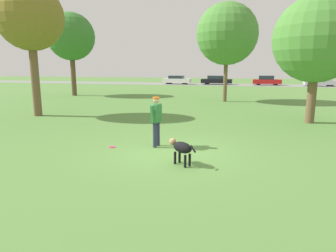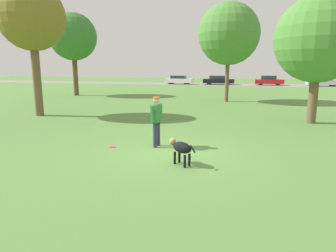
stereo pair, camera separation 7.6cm
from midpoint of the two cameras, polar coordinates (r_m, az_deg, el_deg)
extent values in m
plane|color=#56843D|center=(9.50, 0.38, -5.00)|extent=(120.00, 120.00, 0.00)
cube|color=gray|center=(45.07, 11.47, 7.72)|extent=(120.00, 6.00, 0.01)
cylinder|color=#2D334C|center=(10.17, -2.15, -1.46)|extent=(0.15, 0.15, 0.84)
cylinder|color=#2D334C|center=(9.96, -2.76, -1.74)|extent=(0.15, 0.15, 0.84)
cube|color=#2D7038|center=(9.93, -2.48, 2.44)|extent=(0.29, 0.47, 0.59)
cylinder|color=#2D7038|center=(10.15, -1.87, 2.63)|extent=(0.12, 0.22, 0.60)
cylinder|color=#2D7038|center=(9.71, -3.13, 2.23)|extent=(0.12, 0.22, 0.60)
sphere|color=tan|center=(9.87, -2.51, 4.94)|extent=(0.24, 0.24, 0.21)
cylinder|color=#D15B19|center=(9.86, -2.51, 5.37)|extent=(0.25, 0.25, 0.06)
ellipsoid|color=black|center=(8.17, 2.49, -4.10)|extent=(0.71, 0.63, 0.31)
ellipsoid|color=tan|center=(8.31, 1.64, -4.21)|extent=(0.26, 0.27, 0.17)
sphere|color=tan|center=(8.43, 0.65, -3.01)|extent=(0.28, 0.28, 0.20)
cylinder|color=black|center=(8.35, 1.09, -6.08)|extent=(0.10, 0.10, 0.34)
cylinder|color=black|center=(8.45, 1.95, -5.86)|extent=(0.10, 0.10, 0.34)
cylinder|color=black|center=(8.06, 3.02, -6.73)|extent=(0.10, 0.10, 0.34)
cylinder|color=black|center=(8.17, 3.88, -6.48)|extent=(0.10, 0.10, 0.34)
cylinder|color=black|center=(7.87, 4.52, -4.37)|extent=(0.20, 0.16, 0.19)
cylinder|color=#E52366|center=(10.23, -10.81, -3.96)|extent=(0.21, 0.21, 0.02)
torus|color=#E52366|center=(10.23, -10.81, -3.96)|extent=(0.21, 0.21, 0.02)
cylinder|color=brown|center=(29.14, -17.65, 9.19)|extent=(0.44, 0.44, 3.69)
sphere|color=#38752D|center=(29.24, -18.06, 15.90)|extent=(4.21, 4.21, 4.21)
cylinder|color=brown|center=(15.73, 25.52, 4.87)|extent=(0.42, 0.42, 2.40)
sphere|color=#4C8938|center=(15.71, 26.37, 14.60)|extent=(3.94, 3.94, 3.94)
cylinder|color=brown|center=(17.78, -24.06, 8.01)|extent=(0.43, 0.43, 3.88)
sphere|color=olive|center=(17.94, -24.93, 18.33)|extent=(3.44, 3.44, 3.44)
cylinder|color=brown|center=(23.42, 10.77, 8.65)|extent=(0.29, 0.29, 3.30)
sphere|color=#4C8938|center=(23.52, 11.08, 16.83)|extent=(4.54, 4.54, 4.54)
cube|color=white|center=(45.68, 1.70, 8.65)|extent=(4.16, 1.84, 0.62)
cube|color=#232D38|center=(45.69, 1.55, 9.31)|extent=(2.18, 1.54, 0.43)
cylinder|color=black|center=(46.12, 3.42, 8.39)|extent=(0.65, 0.22, 0.64)
cylinder|color=black|center=(44.69, 3.01, 8.30)|extent=(0.65, 0.22, 0.64)
cylinder|color=black|center=(46.72, 0.44, 8.45)|extent=(0.65, 0.22, 0.64)
cylinder|color=black|center=(45.31, -0.06, 8.36)|extent=(0.65, 0.22, 0.64)
cube|color=black|center=(45.17, 9.19, 8.46)|extent=(4.47, 1.68, 0.59)
cube|color=#232D38|center=(45.16, 9.04, 9.15)|extent=(2.33, 1.44, 0.49)
cylinder|color=black|center=(45.79, 10.95, 8.19)|extent=(0.64, 0.20, 0.64)
cylinder|color=black|center=(44.36, 10.84, 8.09)|extent=(0.64, 0.20, 0.64)
cylinder|color=black|center=(46.02, 7.58, 8.31)|extent=(0.64, 0.20, 0.64)
cylinder|color=black|center=(44.60, 7.37, 8.22)|extent=(0.64, 0.20, 0.64)
cube|color=red|center=(45.39, 18.25, 8.05)|extent=(3.91, 1.72, 0.61)
cube|color=#232D38|center=(45.36, 18.15, 8.78)|extent=(2.04, 1.46, 0.53)
cylinder|color=black|center=(46.22, 19.62, 7.75)|extent=(0.61, 0.21, 0.60)
cylinder|color=black|center=(44.80, 19.81, 7.64)|extent=(0.61, 0.21, 0.60)
cylinder|color=black|center=(46.03, 16.71, 7.91)|extent=(0.61, 0.21, 0.60)
cylinder|color=black|center=(44.61, 16.80, 7.81)|extent=(0.61, 0.21, 0.60)
cube|color=#B7B7BC|center=(45.76, 26.94, 7.41)|extent=(4.11, 1.78, 0.59)
cube|color=#232D38|center=(45.71, 26.85, 8.14)|extent=(2.15, 1.50, 0.56)
cylinder|color=black|center=(46.77, 28.16, 7.11)|extent=(0.62, 0.22, 0.61)
cylinder|color=black|center=(45.40, 28.63, 6.98)|extent=(0.62, 0.22, 0.61)
cylinder|color=black|center=(46.19, 25.23, 7.33)|extent=(0.62, 0.22, 0.61)
cylinder|color=black|center=(44.79, 25.62, 7.21)|extent=(0.62, 0.22, 0.61)
camera|label=1|loc=(0.04, -90.24, -0.05)|focal=32.00mm
camera|label=2|loc=(0.04, 89.76, 0.05)|focal=32.00mm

